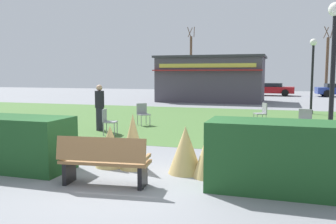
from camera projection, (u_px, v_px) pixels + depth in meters
The scene contains 22 objects.
ground_plane at pixel (127, 185), 6.85m from camera, with size 80.00×80.00×0.00m, color slate.
lawn_patch at pixel (216, 121), 16.03m from camera, with size 36.00×12.00×0.01m, color #446B33.
park_bench at pixel (104, 161), 6.77m from camera, with size 1.75×0.71×0.95m.
hedge_left at pixel (10, 143), 8.02m from camera, with size 2.76×1.10×1.16m, color #1E4C23.
hedge_right at pixel (274, 156), 6.51m from camera, with size 2.34×1.10×1.25m, color #1E4C23.
ornamental_grass_behind_left at pixel (110, 146), 8.21m from camera, with size 0.68×0.68×0.93m, color tan.
ornamental_grass_behind_right at pixel (185, 150), 7.66m from camera, with size 0.73×0.73×1.01m, color tan.
ornamental_grass_behind_center at pixel (209, 152), 7.34m from camera, with size 0.65×0.65×1.02m, color tan.
ornamental_grass_behind_far at pixel (133, 141), 8.02m from camera, with size 0.61×0.61×1.22m, color tan.
lamppost_mid at pixel (333, 59), 9.22m from camera, with size 0.36×0.36×3.88m.
lamppost_far at pixel (313, 67), 18.74m from camera, with size 0.36×0.36×3.88m.
trash_bin at pixel (43, 145), 8.57m from camera, with size 0.52×0.52×0.85m, color #2D4233.
food_kiosk at pixel (211, 79), 27.53m from camera, with size 7.95×4.75×3.40m.
cafe_chair_west at pixel (143, 112), 14.77m from camera, with size 0.62×0.62×0.89m.
cafe_chair_east at pixel (304, 120), 12.39m from camera, with size 0.54×0.54×0.89m.
cafe_chair_center at pixel (262, 112), 15.03m from camera, with size 0.59×0.59×0.89m.
cafe_chair_north at pixel (108, 120), 12.44m from camera, with size 0.51×0.51×0.89m.
person_standing at pixel (100, 107), 13.37m from camera, with size 0.34×0.34×1.69m.
parked_car_west_slot at pixel (218, 88), 36.29m from camera, with size 4.29×2.24×1.20m.
parked_car_center_slot at pixel (271, 89), 34.78m from camera, with size 4.28×2.20×1.20m.
tree_left_bg at pixel (327, 64), 36.40m from camera, with size 0.91×0.96×6.74m.
tree_right_bg at pixel (191, 63), 42.22m from camera, with size 0.91×0.96×7.43m.
Camera 1 is at (2.72, -6.13, 2.10)m, focal length 38.92 mm.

